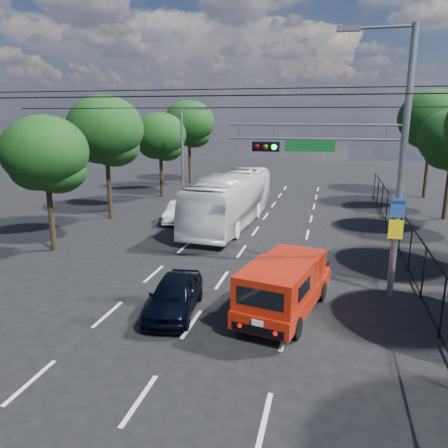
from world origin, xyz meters
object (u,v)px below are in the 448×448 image
(red_pickup, at_px, (285,285))
(white_bus, at_px, (230,199))
(signal_mast, at_px, (366,154))
(white_van, at_px, (180,211))
(navy_hatchback, at_px, (174,295))

(red_pickup, bearing_deg, white_bus, 111.43)
(signal_mast, bearing_deg, white_van, 138.16)
(signal_mast, height_order, white_van, signal_mast)
(white_bus, relative_size, white_van, 2.91)
(white_bus, height_order, white_van, white_bus)
(red_pickup, bearing_deg, white_van, 123.81)
(signal_mast, xyz_separation_m, navy_hatchback, (-6.11, -3.31, -4.60))
(navy_hatchback, xyz_separation_m, white_van, (-4.24, 12.58, 0.00))
(signal_mast, distance_m, white_van, 14.63)
(navy_hatchback, bearing_deg, white_van, 102.10)
(signal_mast, height_order, navy_hatchback, signal_mast)
(red_pickup, distance_m, navy_hatchback, 3.75)
(red_pickup, relative_size, white_bus, 0.49)
(signal_mast, distance_m, red_pickup, 5.47)
(signal_mast, relative_size, white_bus, 0.84)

